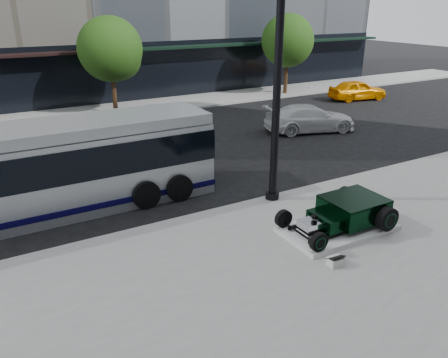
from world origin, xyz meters
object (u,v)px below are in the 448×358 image
lamppost (277,84)px  white_sedan (310,118)px  hot_rod (348,211)px  yellow_taxi (358,90)px  transit_bus (28,172)px

lamppost → white_sedan: (6.99, 6.43, -3.36)m
hot_rod → yellow_taxi: size_ratio=0.78×
transit_bus → yellow_taxi: size_ratio=2.95×
white_sedan → hot_rod: bearing=162.0°
yellow_taxi → white_sedan: bearing=132.0°
lamppost → transit_bus: bearing=158.1°
lamppost → white_sedan: 10.07m
transit_bus → yellow_taxi: bearing=20.0°
lamppost → transit_bus: (-7.37, 2.96, -2.58)m
lamppost → transit_bus: 8.35m
yellow_taxi → lamppost: bearing=138.2°
white_sedan → yellow_taxi: (8.32, 4.80, -0.01)m
hot_rod → transit_bus: transit_bus is taller
white_sedan → lamppost: bearing=148.7°
hot_rod → transit_bus: bearing=144.1°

